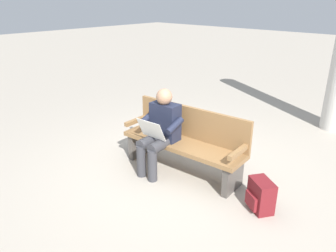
# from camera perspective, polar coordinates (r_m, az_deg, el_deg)

# --- Properties ---
(ground_plane) EXTENTS (40.00, 40.00, 0.00)m
(ground_plane) POSITION_cam_1_polar(r_m,az_deg,el_deg) (4.67, 2.41, -7.88)
(ground_plane) COLOR #A89E8E
(bench_near) EXTENTS (1.83, 0.61, 0.90)m
(bench_near) POSITION_cam_1_polar(r_m,az_deg,el_deg) (4.51, 3.04, -2.46)
(bench_near) COLOR olive
(bench_near) RESTS_ON ground
(person_seated) EXTENTS (0.59, 0.59, 1.18)m
(person_seated) POSITION_cam_1_polar(r_m,az_deg,el_deg) (4.42, -1.40, -0.58)
(person_seated) COLOR #1E2338
(person_seated) RESTS_ON ground
(backpack) EXTENTS (0.38, 0.35, 0.38)m
(backpack) POSITION_cam_1_polar(r_m,az_deg,el_deg) (3.96, 15.98, -11.68)
(backpack) COLOR maroon
(backpack) RESTS_ON ground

